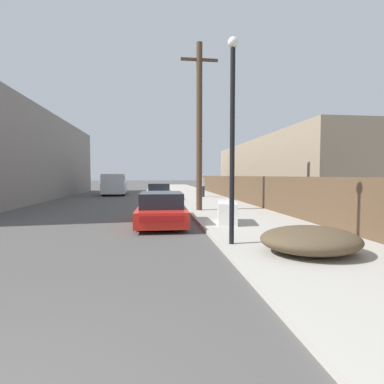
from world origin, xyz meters
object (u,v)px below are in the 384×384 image
object	(u,v)px
pickup_truck	(114,185)
brush_pile	(310,240)
car_parked_mid	(158,192)
pedestrian	(203,185)
utility_pole	(199,125)
street_lamp	(232,126)
discarded_fridge	(227,212)
parked_sports_car_red	(161,209)

from	to	relation	value
pickup_truck	brush_pile	bearing A→B (deg)	104.70
pickup_truck	brush_pile	size ratio (longest dim) A/B	2.51
car_parked_mid	pedestrian	distance (m)	3.83
utility_pole	street_lamp	size ratio (longest dim) A/B	1.60
brush_pile	car_parked_mid	bearing A→B (deg)	101.09
discarded_fridge	pedestrian	xyz separation A→B (m)	(1.23, 13.08, 0.54)
discarded_fridge	brush_pile	size ratio (longest dim) A/B	0.77
car_parked_mid	pickup_truck	xyz separation A→B (m)	(-3.98, 6.33, 0.37)
utility_pole	brush_pile	xyz separation A→B (m)	(1.21, -8.42, -3.86)
street_lamp	brush_pile	distance (m)	3.19
utility_pole	brush_pile	world-z (taller)	utility_pole
utility_pole	brush_pile	size ratio (longest dim) A/B	3.70
utility_pole	pedestrian	xyz separation A→B (m)	(1.61, 8.94, -3.23)
parked_sports_car_red	utility_pole	world-z (taller)	utility_pole
parked_sports_car_red	pickup_truck	xyz separation A→B (m)	(-3.97, 17.21, 0.41)
parked_sports_car_red	street_lamp	bearing A→B (deg)	-66.34
pedestrian	street_lamp	bearing A→B (deg)	-96.61
utility_pole	car_parked_mid	bearing A→B (deg)	104.28
parked_sports_car_red	pedestrian	xyz separation A→B (m)	(3.54, 12.30, 0.50)
brush_pile	pedestrian	world-z (taller)	pedestrian
car_parked_mid	discarded_fridge	bearing A→B (deg)	-79.51
discarded_fridge	parked_sports_car_red	world-z (taller)	parked_sports_car_red
parked_sports_car_red	pedestrian	size ratio (longest dim) A/B	2.50
pedestrian	pickup_truck	bearing A→B (deg)	146.86
discarded_fridge	pickup_truck	world-z (taller)	pickup_truck
street_lamp	discarded_fridge	bearing A→B (deg)	78.34
car_parked_mid	parked_sports_car_red	bearing A→B (deg)	-90.74
discarded_fridge	street_lamp	size ratio (longest dim) A/B	0.33
utility_pole	street_lamp	bearing A→B (deg)	-92.12
car_parked_mid	street_lamp	xyz separation A→B (m)	(1.64, -14.85, 2.43)
parked_sports_car_red	discarded_fridge	bearing A→B (deg)	-17.52
discarded_fridge	pickup_truck	xyz separation A→B (m)	(-6.28, 17.99, 0.46)
brush_pile	pedestrian	size ratio (longest dim) A/B	1.22
pickup_truck	pedestrian	distance (m)	8.97
pickup_truck	pedestrian	bearing A→B (deg)	143.85
street_lamp	brush_pile	xyz separation A→B (m)	(1.48, -1.08, -2.60)
pickup_truck	parked_sports_car_red	bearing A→B (deg)	99.99
parked_sports_car_red	car_parked_mid	bearing A→B (deg)	91.03
utility_pole	pedestrian	bearing A→B (deg)	79.77
street_lamp	brush_pile	size ratio (longest dim) A/B	2.31
pickup_truck	pedestrian	world-z (taller)	pickup_truck
pedestrian	discarded_fridge	bearing A→B (deg)	-95.35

